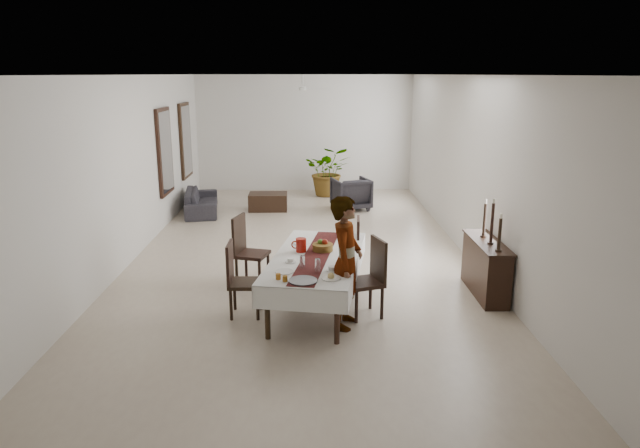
# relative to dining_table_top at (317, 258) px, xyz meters

# --- Properties ---
(floor) EXTENTS (6.00, 12.00, 0.00)m
(floor) POSITION_rel_dining_table_top_xyz_m (-0.25, 2.47, -0.72)
(floor) COLOR #C1B199
(floor) RESTS_ON ground
(ceiling) EXTENTS (6.00, 12.00, 0.02)m
(ceiling) POSITION_rel_dining_table_top_xyz_m (-0.25, 2.47, 2.48)
(ceiling) COLOR white
(ceiling) RESTS_ON wall_back
(wall_back) EXTENTS (6.00, 0.02, 3.20)m
(wall_back) POSITION_rel_dining_table_top_xyz_m (-0.25, 8.47, 0.88)
(wall_back) COLOR silver
(wall_back) RESTS_ON floor
(wall_front) EXTENTS (6.00, 0.02, 3.20)m
(wall_front) POSITION_rel_dining_table_top_xyz_m (-0.25, -3.53, 0.88)
(wall_front) COLOR silver
(wall_front) RESTS_ON floor
(wall_left) EXTENTS (0.02, 12.00, 3.20)m
(wall_left) POSITION_rel_dining_table_top_xyz_m (-3.25, 2.47, 0.88)
(wall_left) COLOR silver
(wall_left) RESTS_ON floor
(wall_right) EXTENTS (0.02, 12.00, 3.20)m
(wall_right) POSITION_rel_dining_table_top_xyz_m (2.75, 2.47, 0.88)
(wall_right) COLOR silver
(wall_right) RESTS_ON floor
(dining_table_top) EXTENTS (1.38, 2.51, 0.05)m
(dining_table_top) POSITION_rel_dining_table_top_xyz_m (0.00, 0.00, 0.00)
(dining_table_top) COLOR black
(dining_table_top) RESTS_ON table_leg_fl
(table_leg_fl) EXTENTS (0.08, 0.08, 0.69)m
(table_leg_fl) POSITION_rel_dining_table_top_xyz_m (-0.62, -1.04, -0.37)
(table_leg_fl) COLOR black
(table_leg_fl) RESTS_ON floor
(table_leg_fr) EXTENTS (0.08, 0.08, 0.69)m
(table_leg_fr) POSITION_rel_dining_table_top_xyz_m (0.24, -1.19, -0.37)
(table_leg_fr) COLOR black
(table_leg_fr) RESTS_ON floor
(table_leg_bl) EXTENTS (0.08, 0.08, 0.69)m
(table_leg_bl) POSITION_rel_dining_table_top_xyz_m (-0.24, 1.19, -0.37)
(table_leg_bl) COLOR black
(table_leg_bl) RESTS_ON floor
(table_leg_br) EXTENTS (0.08, 0.08, 0.69)m
(table_leg_br) POSITION_rel_dining_table_top_xyz_m (0.62, 1.04, -0.37)
(table_leg_br) COLOR black
(table_leg_br) RESTS_ON floor
(tablecloth_top) EXTENTS (1.59, 2.71, 0.01)m
(tablecloth_top) POSITION_rel_dining_table_top_xyz_m (-0.00, 0.00, 0.03)
(tablecloth_top) COLOR silver
(tablecloth_top) RESTS_ON dining_table_top
(tablecloth_drape_left) EXTENTS (0.45, 2.52, 0.30)m
(tablecloth_drape_left) POSITION_rel_dining_table_top_xyz_m (-0.57, 0.10, -0.11)
(tablecloth_drape_left) COLOR silver
(tablecloth_drape_left) RESTS_ON dining_table_top
(tablecloth_drape_right) EXTENTS (0.45, 2.52, 0.30)m
(tablecloth_drape_right) POSITION_rel_dining_table_top_xyz_m (0.57, -0.10, -0.11)
(tablecloth_drape_right) COLOR white
(tablecloth_drape_right) RESTS_ON dining_table_top
(tablecloth_drape_near) EXTENTS (1.15, 0.21, 0.30)m
(tablecloth_drape_near) POSITION_rel_dining_table_top_xyz_m (-0.22, -1.25, -0.11)
(tablecloth_drape_near) COLOR white
(tablecloth_drape_near) RESTS_ON dining_table_top
(tablecloth_drape_far) EXTENTS (1.15, 0.21, 0.30)m
(tablecloth_drape_far) POSITION_rel_dining_table_top_xyz_m (0.22, 1.25, -0.11)
(tablecloth_drape_far) COLOR white
(tablecloth_drape_far) RESTS_ON dining_table_top
(table_runner) EXTENTS (0.76, 2.50, 0.00)m
(table_runner) POSITION_rel_dining_table_top_xyz_m (-0.00, 0.00, 0.04)
(table_runner) COLOR #521817
(table_runner) RESTS_ON tablecloth_top
(red_pitcher) EXTENTS (0.17, 0.17, 0.20)m
(red_pitcher) POSITION_rel_dining_table_top_xyz_m (-0.22, 0.19, 0.13)
(red_pitcher) COLOR #98130B
(red_pitcher) RESTS_ON tablecloth_top
(pitcher_handle) EXTENTS (0.12, 0.04, 0.12)m
(pitcher_handle) POSITION_rel_dining_table_top_xyz_m (-0.30, 0.20, 0.13)
(pitcher_handle) COLOR #99260B
(pitcher_handle) RESTS_ON red_pitcher
(wine_glass_near) EXTENTS (0.07, 0.07, 0.17)m
(wine_glass_near) POSITION_rel_dining_table_top_xyz_m (0.01, -0.65, 0.12)
(wine_glass_near) COLOR white
(wine_glass_near) RESTS_ON tablecloth_top
(wine_glass_mid) EXTENTS (0.07, 0.07, 0.17)m
(wine_glass_mid) POSITION_rel_dining_table_top_xyz_m (-0.19, -0.52, 0.12)
(wine_glass_mid) COLOR white
(wine_glass_mid) RESTS_ON tablecloth_top
(teacup_right) EXTENTS (0.09, 0.09, 0.06)m
(teacup_right) POSITION_rel_dining_table_top_xyz_m (0.19, -0.64, 0.07)
(teacup_right) COLOR silver
(teacup_right) RESTS_ON saucer_right
(saucer_right) EXTENTS (0.15, 0.15, 0.01)m
(saucer_right) POSITION_rel_dining_table_top_xyz_m (0.19, -0.64, 0.04)
(saucer_right) COLOR white
(saucer_right) RESTS_ON tablecloth_top
(teacup_left) EXTENTS (0.09, 0.09, 0.06)m
(teacup_left) POSITION_rel_dining_table_top_xyz_m (-0.35, -0.29, 0.07)
(teacup_left) COLOR white
(teacup_left) RESTS_ON saucer_left
(saucer_left) EXTENTS (0.15, 0.15, 0.01)m
(saucer_left) POSITION_rel_dining_table_top_xyz_m (-0.35, -0.29, 0.04)
(saucer_left) COLOR silver
(saucer_left) RESTS_ON tablecloth_top
(plate_near_right) EXTENTS (0.24, 0.24, 0.01)m
(plate_near_right) POSITION_rel_dining_table_top_xyz_m (0.17, -0.93, 0.04)
(plate_near_right) COLOR silver
(plate_near_right) RESTS_ON tablecloth_top
(bread_near_right) EXTENTS (0.09, 0.09, 0.09)m
(bread_near_right) POSITION_rel_dining_table_top_xyz_m (0.17, -0.93, 0.07)
(bread_near_right) COLOR tan
(bread_near_right) RESTS_ON plate_near_right
(plate_near_left) EXTENTS (0.24, 0.24, 0.01)m
(plate_near_left) POSITION_rel_dining_table_top_xyz_m (-0.42, -0.68, 0.04)
(plate_near_left) COLOR silver
(plate_near_left) RESTS_ON tablecloth_top
(plate_far_left) EXTENTS (0.24, 0.24, 0.01)m
(plate_far_left) POSITION_rel_dining_table_top_xyz_m (-0.22, 0.59, 0.04)
(plate_far_left) COLOR white
(plate_far_left) RESTS_ON tablecloth_top
(serving_tray) EXTENTS (0.36, 0.36, 0.02)m
(serving_tray) POSITION_rel_dining_table_top_xyz_m (-0.18, -1.02, 0.05)
(serving_tray) COLOR #404145
(serving_tray) RESTS_ON tablecloth_top
(jam_jar_a) EXTENTS (0.06, 0.06, 0.07)m
(jam_jar_a) POSITION_rel_dining_table_top_xyz_m (-0.40, -1.02, 0.07)
(jam_jar_a) COLOR #915815
(jam_jar_a) RESTS_ON tablecloth_top
(jam_jar_b) EXTENTS (0.06, 0.06, 0.07)m
(jam_jar_b) POSITION_rel_dining_table_top_xyz_m (-0.48, -0.94, 0.07)
(jam_jar_b) COLOR #9A5A16
(jam_jar_b) RESTS_ON tablecloth_top
(fruit_basket) EXTENTS (0.30, 0.30, 0.10)m
(fruit_basket) POSITION_rel_dining_table_top_xyz_m (0.09, 0.24, 0.09)
(fruit_basket) COLOR brown
(fruit_basket) RESTS_ON tablecloth_top
(fruit_red) EXTENTS (0.09, 0.09, 0.09)m
(fruit_red) POSITION_rel_dining_table_top_xyz_m (0.12, 0.25, 0.16)
(fruit_red) COLOR maroon
(fruit_red) RESTS_ON fruit_basket
(fruit_green) EXTENTS (0.08, 0.08, 0.08)m
(fruit_green) POSITION_rel_dining_table_top_xyz_m (0.06, 0.27, 0.16)
(fruit_green) COLOR #4B8026
(fruit_green) RESTS_ON fruit_basket
(chair_right_near_seat) EXTENTS (0.58, 0.58, 0.05)m
(chair_right_near_seat) POSITION_rel_dining_table_top_xyz_m (0.64, -0.35, -0.24)
(chair_right_near_seat) COLOR black
(chair_right_near_seat) RESTS_ON chair_right_near_leg_fl
(chair_right_near_leg_fl) EXTENTS (0.06, 0.06, 0.45)m
(chair_right_near_leg_fl) POSITION_rel_dining_table_top_xyz_m (0.88, -0.47, -0.49)
(chair_right_near_leg_fl) COLOR black
(chair_right_near_leg_fl) RESTS_ON floor
(chair_right_near_leg_fr) EXTENTS (0.06, 0.06, 0.45)m
(chair_right_near_leg_fr) POSITION_rel_dining_table_top_xyz_m (0.76, -0.11, -0.49)
(chair_right_near_leg_fr) COLOR black
(chair_right_near_leg_fr) RESTS_ON floor
(chair_right_near_leg_bl) EXTENTS (0.06, 0.06, 0.45)m
(chair_right_near_leg_bl) POSITION_rel_dining_table_top_xyz_m (0.52, -0.59, -0.49)
(chair_right_near_leg_bl) COLOR black
(chair_right_near_leg_bl) RESTS_ON floor
(chair_right_near_leg_br) EXTENTS (0.06, 0.06, 0.45)m
(chair_right_near_leg_br) POSITION_rel_dining_table_top_xyz_m (0.40, -0.23, -0.49)
(chair_right_near_leg_br) COLOR black
(chair_right_near_leg_br) RESTS_ON floor
(chair_right_near_back) EXTENTS (0.19, 0.45, 0.58)m
(chair_right_near_back) POSITION_rel_dining_table_top_xyz_m (0.84, -0.28, 0.07)
(chair_right_near_back) COLOR black
(chair_right_near_back) RESTS_ON chair_right_near_seat
(chair_right_far_seat) EXTENTS (0.47, 0.47, 0.05)m
(chair_right_far_seat) POSITION_rel_dining_table_top_xyz_m (0.46, 0.97, -0.25)
(chair_right_far_seat) COLOR black
(chair_right_far_seat) RESTS_ON chair_right_far_leg_fl
(chair_right_far_leg_fl) EXTENTS (0.05, 0.05, 0.44)m
(chair_right_far_leg_fl) POSITION_rel_dining_table_top_xyz_m (0.63, 0.78, -0.50)
(chair_right_far_leg_fl) COLOR black
(chair_right_far_leg_fl) RESTS_ON floor
(chair_right_far_leg_fr) EXTENTS (0.05, 0.05, 0.44)m
(chair_right_far_leg_fr) POSITION_rel_dining_table_top_xyz_m (0.65, 1.14, -0.50)
(chair_right_far_leg_fr) COLOR black
(chair_right_far_leg_fr) RESTS_ON floor
(chair_right_far_leg_bl) EXTENTS (0.05, 0.05, 0.44)m
(chair_right_far_leg_bl) POSITION_rel_dining_table_top_xyz_m (0.27, 0.81, -0.50)
(chair_right_far_leg_bl) COLOR black
(chair_right_far_leg_bl) RESTS_ON floor
(chair_right_far_leg_br) EXTENTS (0.05, 0.05, 0.44)m
(chair_right_far_leg_br) POSITION_rel_dining_table_top_xyz_m (0.29, 1.17, -0.50)
(chair_right_far_leg_br) COLOR black
(chair_right_far_leg_br) RESTS_ON floor
(chair_right_far_back) EXTENTS (0.07, 0.44, 0.56)m
(chair_right_far_back) POSITION_rel_dining_table_top_xyz_m (0.66, 0.96, 0.05)
(chair_right_far_back) COLOR black
(chair_right_far_back) RESTS_ON chair_right_far_seat
(chair_left_near_seat) EXTENTS (0.44, 0.44, 0.05)m
(chair_left_near_seat) POSITION_rel_dining_table_top_xyz_m (-0.97, -0.29, -0.26)
(chair_left_near_seat) COLOR black
(chair_left_near_seat) RESTS_ON chair_left_near_leg_fl
(chair_left_near_leg_fl) EXTENTS (0.04, 0.04, 0.43)m
(chair_left_near_leg_fl) POSITION_rel_dining_table_top_xyz_m (-1.15, -0.11, -0.50)
(chair_left_near_leg_fl) COLOR black
(chair_left_near_leg_fl) RESTS_ON floor
(chair_left_near_leg_fr) EXTENTS (0.04, 0.04, 0.43)m
(chair_left_near_leg_fr) POSITION_rel_dining_table_top_xyz_m (-1.15, -0.47, -0.50)
(chair_left_near_leg_fr) COLOR black
(chair_left_near_leg_fr) RESTS_ON floor
(chair_left_near_leg_bl) EXTENTS (0.04, 0.04, 0.43)m
(chair_left_near_leg_bl) POSITION_rel_dining_table_top_xyz_m (-0.79, -0.12, -0.50)
(chair_left_near_leg_bl) COLOR black
(chair_left_near_leg_bl) RESTS_ON floor
(chair_left_near_leg_br) EXTENTS (0.04, 0.04, 0.43)m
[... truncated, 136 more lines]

